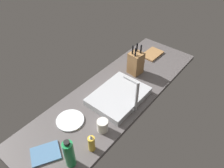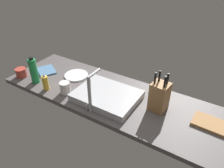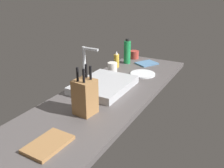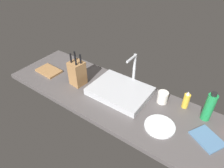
# 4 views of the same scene
# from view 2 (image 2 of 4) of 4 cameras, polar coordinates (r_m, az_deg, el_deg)

# --- Properties ---
(countertop_slab) EXTENTS (1.84, 0.57, 0.04)m
(countertop_slab) POSITION_cam_2_polar(r_m,az_deg,el_deg) (1.63, 0.86, -3.69)
(countertop_slab) COLOR #514C4C
(countertop_slab) RESTS_ON ground
(sink_basin) EXTENTS (0.46, 0.34, 0.05)m
(sink_basin) POSITION_cam_2_polar(r_m,az_deg,el_deg) (1.58, -1.38, -3.14)
(sink_basin) COLOR #B7BABF
(sink_basin) RESTS_ON countertop_slab
(faucet) EXTENTS (0.05, 0.13, 0.28)m
(faucet) POSITION_cam_2_polar(r_m,az_deg,el_deg) (1.40, -5.77, -1.76)
(faucet) COLOR #B7BABF
(faucet) RESTS_ON countertop_slab
(knife_block) EXTENTS (0.12, 0.12, 0.28)m
(knife_block) POSITION_cam_2_polar(r_m,az_deg,el_deg) (1.47, 12.50, -3.23)
(knife_block) COLOR #9E7042
(knife_block) RESTS_ON countertop_slab
(cutting_board) EXTENTS (0.23, 0.15, 0.02)m
(cutting_board) POSITION_cam_2_polar(r_m,az_deg,el_deg) (1.51, 24.82, -9.60)
(cutting_board) COLOR #9E7042
(cutting_board) RESTS_ON countertop_slab
(soap_bottle) EXTENTS (0.05, 0.05, 0.14)m
(soap_bottle) POSITION_cam_2_polar(r_m,az_deg,el_deg) (1.73, -17.34, 0.37)
(soap_bottle) COLOR gold
(soap_bottle) RESTS_ON countertop_slab
(water_bottle) EXTENTS (0.06, 0.06, 0.23)m
(water_bottle) POSITION_cam_2_polar(r_m,az_deg,el_deg) (1.83, -20.17, 3.34)
(water_bottle) COLOR #1E8E47
(water_bottle) RESTS_ON countertop_slab
(dinner_plate) EXTENTS (0.20, 0.20, 0.01)m
(dinner_plate) POSITION_cam_2_polar(r_m,az_deg,el_deg) (1.88, -9.51, 2.30)
(dinner_plate) COLOR white
(dinner_plate) RESTS_ON countertop_slab
(dish_towel) EXTENTS (0.23, 0.21, 0.01)m
(dish_towel) POSITION_cam_2_polar(r_m,az_deg,el_deg) (2.02, -17.09, 3.46)
(dish_towel) COLOR teal
(dish_towel) RESTS_ON countertop_slab
(coffee_mug) EXTENTS (0.08, 0.08, 0.09)m
(coffee_mug) POSITION_cam_2_polar(r_m,az_deg,el_deg) (1.67, -12.42, -0.96)
(coffee_mug) COLOR silver
(coffee_mug) RESTS_ON countertop_slab
(ceramic_cup) EXTENTS (0.09, 0.09, 0.08)m
(ceramic_cup) POSITION_cam_2_polar(r_m,az_deg,el_deg) (1.99, -23.06, 2.80)
(ceramic_cup) COLOR #B23D33
(ceramic_cup) RESTS_ON countertop_slab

